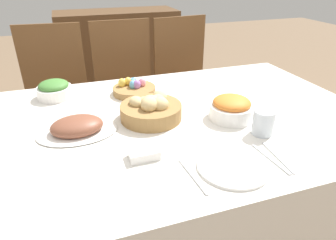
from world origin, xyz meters
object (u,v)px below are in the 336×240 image
(chair_far_right, at_px, (186,82))
(fork, at_px, (193,176))
(egg_basket, at_px, (134,89))
(drinking_cup, at_px, (263,122))
(carrot_bowl, at_px, (231,108))
(sideboard, at_px, (120,61))
(butter_dish, at_px, (144,154))
(green_salad_bowl, at_px, (54,89))
(spoon, at_px, (278,157))
(chair_far_center, at_px, (127,89))
(knife, at_px, (270,159))
(dinner_plate, at_px, (233,166))
(chair_far_left, at_px, (57,98))
(bread_basket, at_px, (151,109))
(ham_platter, at_px, (77,128))

(chair_far_right, bearing_deg, fork, -117.23)
(egg_basket, distance_m, fork, 0.73)
(drinking_cup, bearing_deg, carrot_bowl, 107.86)
(carrot_bowl, bearing_deg, sideboard, 94.44)
(fork, relative_size, butter_dish, 1.83)
(sideboard, bearing_deg, green_salad_bowl, -111.84)
(egg_basket, bearing_deg, drinking_cup, -55.98)
(carrot_bowl, relative_size, spoon, 0.98)
(chair_far_center, relative_size, knife, 5.19)
(chair_far_right, height_order, knife, chair_far_right)
(chair_far_center, distance_m, butter_dish, 1.21)
(knife, xyz_separation_m, spoon, (0.03, 0.00, 0.00))
(dinner_plate, bearing_deg, chair_far_left, 113.59)
(chair_far_left, relative_size, dinner_plate, 4.16)
(chair_far_left, relative_size, drinking_cup, 10.07)
(sideboard, bearing_deg, chair_far_right, -69.06)
(chair_far_right, distance_m, carrot_bowl, 1.05)
(chair_far_left, height_order, bread_basket, chair_far_left)
(fork, bearing_deg, knife, -4.26)
(fork, bearing_deg, egg_basket, 87.29)
(chair_far_left, xyz_separation_m, bread_basket, (0.42, -0.90, 0.26))
(knife, bearing_deg, egg_basket, 108.70)
(chair_far_right, xyz_separation_m, carrot_bowl, (-0.20, -1.00, 0.26))
(sideboard, distance_m, fork, 2.25)
(chair_far_center, relative_size, carrot_bowl, 5.28)
(egg_basket, bearing_deg, sideboard, 82.97)
(egg_basket, bearing_deg, dinner_plate, -77.30)
(green_salad_bowl, xyz_separation_m, carrot_bowl, (0.72, -0.48, 0.01))
(chair_far_left, height_order, spoon, chair_far_left)
(chair_far_center, bearing_deg, green_salad_bowl, -131.74)
(chair_far_right, distance_m, fork, 1.43)
(egg_basket, relative_size, dinner_plate, 0.91)
(knife, bearing_deg, dinner_plate, 175.74)
(egg_basket, relative_size, drinking_cup, 2.20)
(ham_platter, bearing_deg, spoon, -31.73)
(spoon, bearing_deg, chair_far_left, 123.90)
(bread_basket, bearing_deg, chair_far_right, 59.63)
(bread_basket, xyz_separation_m, ham_platter, (-0.31, -0.03, -0.02))
(chair_far_left, relative_size, butter_dish, 9.49)
(spoon, bearing_deg, green_salad_bowl, 136.33)
(chair_far_right, relative_size, chair_far_left, 1.00)
(chair_far_right, relative_size, spoon, 5.19)
(chair_far_right, xyz_separation_m, drinking_cup, (-0.15, -1.16, 0.26))
(green_salad_bowl, relative_size, butter_dish, 1.62)
(egg_basket, height_order, butter_dish, egg_basket)
(sideboard, bearing_deg, egg_basket, -97.03)
(knife, bearing_deg, drinking_cup, 60.85)
(chair_far_center, bearing_deg, dinner_plate, -86.34)
(chair_far_right, height_order, fork, chair_far_right)
(egg_basket, distance_m, spoon, 0.81)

